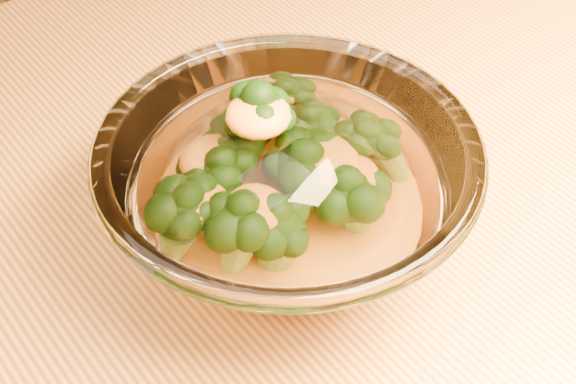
% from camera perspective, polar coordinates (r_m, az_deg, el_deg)
% --- Properties ---
extents(table, '(1.20, 0.80, 0.75)m').
position_cam_1_polar(table, '(0.58, 6.21, -9.81)').
color(table, gold).
rests_on(table, ground).
extents(glass_bowl, '(0.21, 0.21, 0.09)m').
position_cam_1_polar(glass_bowl, '(0.45, -0.00, -0.41)').
color(glass_bowl, white).
rests_on(glass_bowl, table).
extents(cheese_sauce, '(0.11, 0.11, 0.03)m').
position_cam_1_polar(cheese_sauce, '(0.47, -0.00, -2.11)').
color(cheese_sauce, orange).
rests_on(cheese_sauce, glass_bowl).
extents(broccoli_heap, '(0.14, 0.12, 0.08)m').
position_cam_1_polar(broccoli_heap, '(0.45, -0.71, 1.19)').
color(broccoli_heap, black).
rests_on(broccoli_heap, cheese_sauce).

